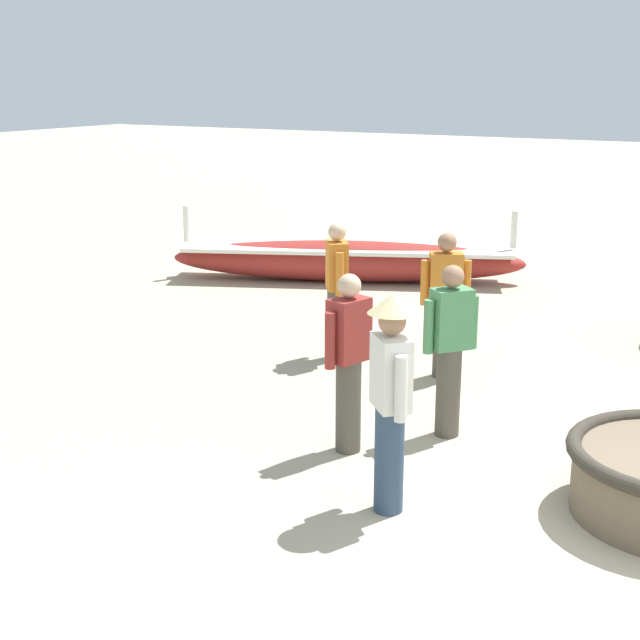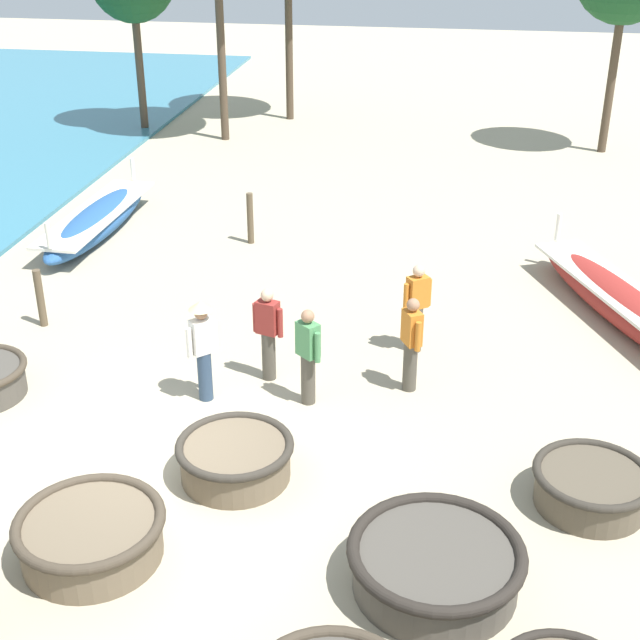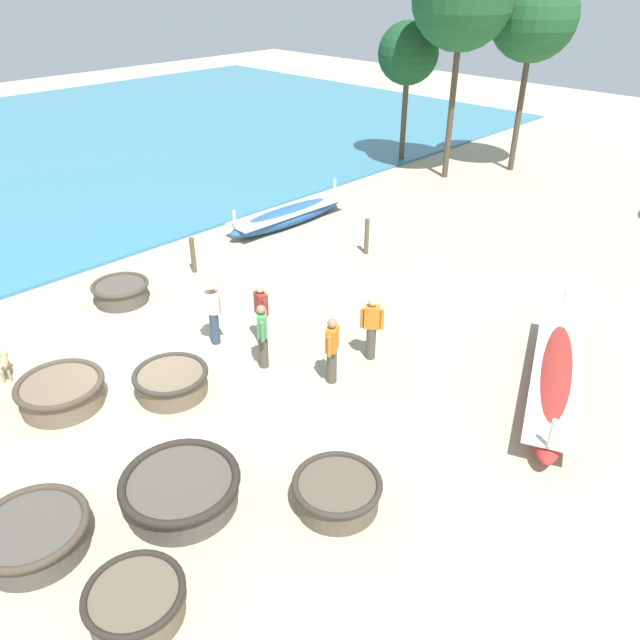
# 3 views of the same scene
# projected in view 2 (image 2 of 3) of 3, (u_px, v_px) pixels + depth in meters

# --- Properties ---
(ground_plane) EXTENTS (80.00, 80.00, 0.00)m
(ground_plane) POSITION_uv_depth(u_px,v_px,m) (163.00, 471.00, 12.10)
(ground_plane) COLOR tan
(coracle_far_right) EXTENTS (1.78, 1.78, 0.58)m
(coracle_far_right) POSITION_uv_depth(u_px,v_px,m) (91.00, 535.00, 10.45)
(coracle_far_right) COLOR brown
(coracle_far_right) RESTS_ON ground
(coracle_far_left) EXTENTS (2.02, 2.02, 0.59)m
(coracle_far_left) POSITION_uv_depth(u_px,v_px,m) (436.00, 564.00, 9.99)
(coracle_far_left) COLOR #4C473F
(coracle_far_left) RESTS_ON ground
(coracle_nearest) EXTENTS (1.58, 1.58, 0.56)m
(coracle_nearest) POSITION_uv_depth(u_px,v_px,m) (235.00, 458.00, 11.86)
(coracle_nearest) COLOR brown
(coracle_nearest) RESTS_ON ground
(coracle_weathered) EXTENTS (1.52, 1.52, 0.53)m
(coracle_weathered) POSITION_uv_depth(u_px,v_px,m) (591.00, 486.00, 11.33)
(coracle_weathered) COLOR brown
(coracle_weathered) RESTS_ON ground
(long_boat_white_hull) EXTENTS (1.15, 4.99, 1.10)m
(long_boat_white_hull) POSITION_uv_depth(u_px,v_px,m) (97.00, 220.00, 19.97)
(long_boat_white_hull) COLOR #285693
(long_boat_white_hull) RESTS_ON ground
(long_boat_ochre_hull) EXTENTS (3.04, 5.49, 1.15)m
(long_boat_ochre_hull) POSITION_uv_depth(u_px,v_px,m) (622.00, 303.00, 16.06)
(long_boat_ochre_hull) COLOR maroon
(long_boat_ochre_hull) RESTS_ON ground
(fisherman_by_coracle) EXTENTS (0.36, 0.48, 1.57)m
(fisherman_by_coracle) POSITION_uv_depth(u_px,v_px,m) (411.00, 342.00, 13.66)
(fisherman_by_coracle) COLOR #4C473D
(fisherman_by_coracle) RESTS_ON ground
(fisherman_standing_left) EXTENTS (0.45, 0.38, 1.57)m
(fisherman_standing_left) POSITION_uv_depth(u_px,v_px,m) (417.00, 306.00, 14.81)
(fisherman_standing_left) COLOR #4C473D
(fisherman_standing_left) RESTS_ON ground
(fisherman_crouching) EXTENTS (0.43, 0.39, 1.57)m
(fisherman_crouching) POSITION_uv_depth(u_px,v_px,m) (308.00, 354.00, 13.31)
(fisherman_crouching) COLOR #4C473D
(fisherman_crouching) RESTS_ON ground
(fisherman_standing_right) EXTENTS (0.51, 0.31, 1.57)m
(fisherman_standing_right) POSITION_uv_depth(u_px,v_px,m) (268.00, 332.00, 13.96)
(fisherman_standing_right) COLOR #4C473D
(fisherman_standing_right) RESTS_ON ground
(fisherman_hauling) EXTENTS (0.41, 0.39, 1.67)m
(fisherman_hauling) POSITION_uv_depth(u_px,v_px,m) (203.00, 344.00, 13.35)
(fisherman_hauling) COLOR #2D425B
(fisherman_hauling) RESTS_ON ground
(mooring_post_mid_beach) EXTENTS (0.14, 0.14, 1.08)m
(mooring_post_mid_beach) POSITION_uv_depth(u_px,v_px,m) (40.00, 298.00, 15.78)
(mooring_post_mid_beach) COLOR brown
(mooring_post_mid_beach) RESTS_ON ground
(mooring_post_shoreline) EXTENTS (0.14, 0.14, 1.14)m
(mooring_post_shoreline) POSITION_uv_depth(u_px,v_px,m) (250.00, 218.00, 19.36)
(mooring_post_shoreline) COLOR brown
(mooring_post_shoreline) RESTS_ON ground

